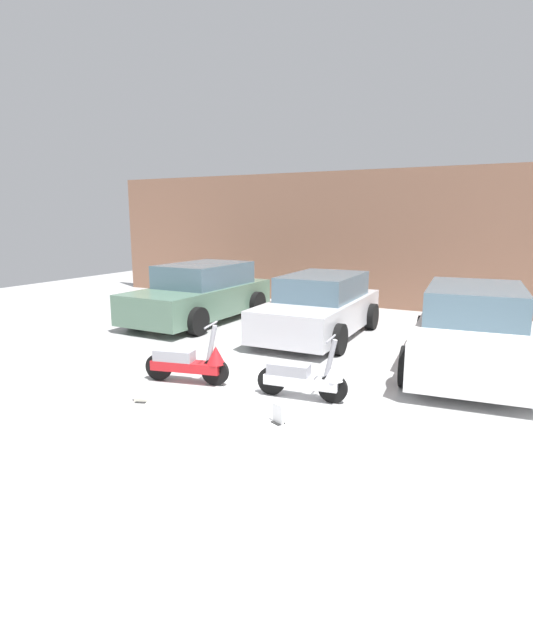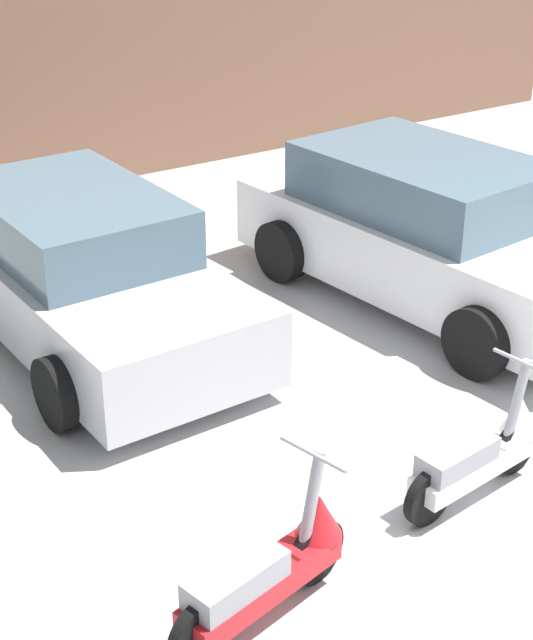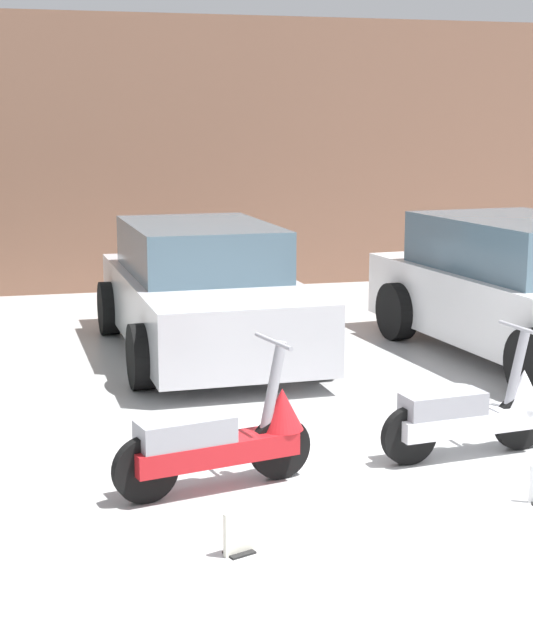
# 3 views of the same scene
# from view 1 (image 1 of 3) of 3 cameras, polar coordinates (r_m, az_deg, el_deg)

# --- Properties ---
(ground_plane) EXTENTS (28.00, 28.00, 0.00)m
(ground_plane) POSITION_cam_1_polar(r_m,az_deg,el_deg) (7.14, -4.32, -9.97)
(ground_plane) COLOR #B2B2B2
(wall_back) EXTENTS (19.60, 0.12, 3.96)m
(wall_back) POSITION_cam_1_polar(r_m,az_deg,el_deg) (14.84, 14.16, 8.82)
(wall_back) COLOR #845B47
(wall_back) RESTS_ON ground_plane
(scooter_front_left) EXTENTS (1.41, 0.61, 1.00)m
(scooter_front_left) POSITION_cam_1_polar(r_m,az_deg,el_deg) (8.12, -8.75, -4.74)
(scooter_front_left) COLOR black
(scooter_front_left) RESTS_ON ground_plane
(scooter_front_right) EXTENTS (1.37, 0.49, 0.96)m
(scooter_front_right) POSITION_cam_1_polar(r_m,az_deg,el_deg) (7.36, 4.49, -6.49)
(scooter_front_right) COLOR black
(scooter_front_right) RESTS_ON ground_plane
(car_rear_left) EXTENTS (2.14, 4.33, 1.46)m
(car_rear_left) POSITION_cam_1_polar(r_m,az_deg,el_deg) (12.93, -7.55, 2.99)
(car_rear_left) COLOR #51705B
(car_rear_left) RESTS_ON ground_plane
(car_rear_center) EXTENTS (2.05, 4.10, 1.37)m
(car_rear_center) POSITION_cam_1_polar(r_m,az_deg,el_deg) (11.20, 6.10, 1.48)
(car_rear_center) COLOR #B7B7BC
(car_rear_center) RESTS_ON ground_plane
(car_rear_right) EXTENTS (2.39, 4.43, 1.45)m
(car_rear_right) POSITION_cam_1_polar(r_m,az_deg,el_deg) (9.40, 22.53, -1.11)
(car_rear_right) COLOR white
(car_rear_right) RESTS_ON ground_plane
(placard_near_left_scooter) EXTENTS (0.20, 0.17, 0.26)m
(placard_near_left_scooter) POSITION_cam_1_polar(r_m,az_deg,el_deg) (7.52, -14.17, -8.26)
(placard_near_left_scooter) COLOR black
(placard_near_left_scooter) RESTS_ON ground_plane
(placard_near_right_scooter) EXTENTS (0.20, 0.17, 0.26)m
(placard_near_right_scooter) POSITION_cam_1_polar(r_m,az_deg,el_deg) (6.59, 1.31, -10.78)
(placard_near_right_scooter) COLOR black
(placard_near_right_scooter) RESTS_ON ground_plane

